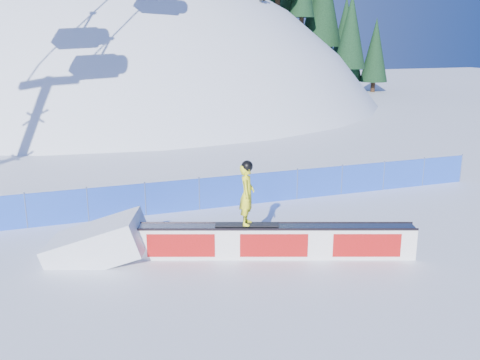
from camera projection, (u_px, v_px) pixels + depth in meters
name	position (u px, v px, depth m)	size (l,w,h in m)	color
ground	(271.00, 250.00, 16.18)	(160.00, 160.00, 0.00)	white
snow_hill	(122.00, 264.00, 59.07)	(64.00, 64.00, 64.00)	white
treeline	(316.00, 6.00, 59.63)	(19.95, 11.58, 19.92)	black
safety_fence	(225.00, 192.00, 20.12)	(22.05, 0.05, 1.30)	blue
rail_box	(273.00, 241.00, 15.52)	(7.93, 3.27, 0.98)	white
snow_ramp	(98.00, 257.00, 15.64)	(2.70, 1.80, 1.01)	white
snowboarder	(247.00, 194.00, 15.15)	(1.84, 0.92, 1.92)	black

